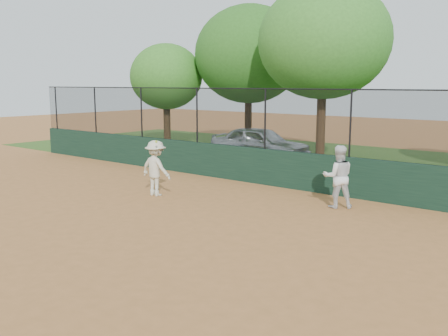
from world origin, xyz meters
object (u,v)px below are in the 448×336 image
Objects in this scene: player_main at (156,168)px; tree_1 at (249,54)px; tree_0 at (166,77)px; parked_car at (260,144)px; tree_2 at (324,41)px; player_second at (338,177)px.

player_main is 10.92m from tree_1.
player_main is 11.36m from tree_0.
tree_1 is at bearing 41.31° from parked_car.
tree_2 reaches higher than tree_0.
parked_car is 7.69m from player_main.
player_second is at bearing -25.53° from tree_0.
player_main is 0.32× the size of tree_0.
tree_2 is at bearing -2.18° from tree_0.
tree_1 is (4.03, 1.57, 1.04)m from tree_0.
tree_0 is at bearing 133.25° from player_main.
parked_car is at bearing -43.99° from tree_1.
parked_car is 5.09m from tree_2.
player_main is (-4.95, -2.05, -0.02)m from player_second.
tree_1 is (-8.46, 7.54, 3.86)m from player_second.
tree_1 is at bearing -78.81° from player_second.
tree_0 is 4.45m from tree_1.
tree_0 is 9.08m from tree_2.
player_main is 0.24× the size of tree_2.
player_second is 7.80m from tree_2.
player_main is at bearing -174.15° from parked_car.
tree_0 is at bearing 177.82° from tree_2.
parked_car is at bearing -78.01° from player_second.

